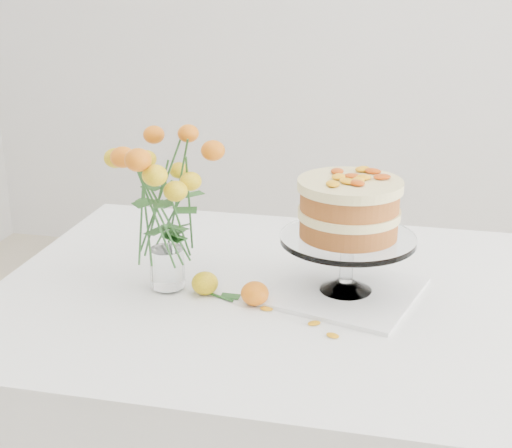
{
  "coord_description": "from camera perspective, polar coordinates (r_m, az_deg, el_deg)",
  "views": [
    {
      "loc": [
        0.13,
        -1.34,
        1.39
      ],
      "look_at": [
        -0.16,
        -0.02,
        0.9
      ],
      "focal_mm": 50.0,
      "sensor_mm": 36.0,
      "label": 1
    }
  ],
  "objects": [
    {
      "name": "table",
      "position": [
        1.52,
        6.09,
        -8.39
      ],
      "size": [
        1.43,
        0.93,
        0.76
      ],
      "color": "tan",
      "rests_on": "ground"
    },
    {
      "name": "napkin",
      "position": [
        1.49,
        7.15,
        -5.38
      ],
      "size": [
        0.34,
        0.34,
        0.01
      ],
      "primitive_type": "cube",
      "rotation": [
        0.0,
        0.0,
        -0.28
      ],
      "color": "white",
      "rests_on": "table"
    },
    {
      "name": "stray_petal_a",
      "position": [
        1.41,
        0.86,
        -6.81
      ],
      "size": [
        0.03,
        0.02,
        0.0
      ],
      "primitive_type": "ellipsoid",
      "color": "#FFA810",
      "rests_on": "table"
    },
    {
      "name": "stray_petal_c",
      "position": [
        1.33,
        6.15,
        -8.87
      ],
      "size": [
        0.03,
        0.02,
        0.0
      ],
      "primitive_type": "ellipsoid",
      "color": "#FFA810",
      "rests_on": "table"
    },
    {
      "name": "cake_stand",
      "position": [
        1.43,
        7.44,
        0.78
      ],
      "size": [
        0.27,
        0.27,
        0.25
      ],
      "rotation": [
        0.0,
        0.0,
        -0.24
      ],
      "color": "white",
      "rests_on": "napkin"
    },
    {
      "name": "loose_rose_near",
      "position": [
        1.48,
        -4.09,
        -4.76
      ],
      "size": [
        0.1,
        0.06,
        0.05
      ],
      "rotation": [
        0.0,
        0.0,
        -0.42
      ],
      "color": "yellow",
      "rests_on": "table"
    },
    {
      "name": "stray_petal_b",
      "position": [
        1.36,
        4.67,
        -7.93
      ],
      "size": [
        0.03,
        0.02,
        0.0
      ],
      "primitive_type": "ellipsoid",
      "color": "#FFA810",
      "rests_on": "table"
    },
    {
      "name": "rose_vase",
      "position": [
        1.44,
        -7.38,
        2.48
      ],
      "size": [
        0.3,
        0.3,
        0.36
      ],
      "rotation": [
        0.0,
        0.0,
        0.34
      ],
      "color": "white",
      "rests_on": "table"
    },
    {
      "name": "loose_rose_far",
      "position": [
        1.43,
        -0.08,
        -5.59
      ],
      "size": [
        0.1,
        0.06,
        0.05
      ],
      "rotation": [
        0.0,
        0.0,
        -0.3
      ],
      "color": "orange",
      "rests_on": "table"
    }
  ]
}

